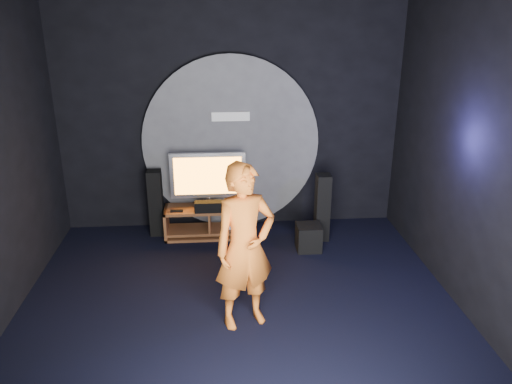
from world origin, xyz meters
TOP-DOWN VIEW (x-y plane):
  - floor at (0.00, 0.00)m, footprint 5.00×5.00m
  - back_wall at (0.00, 2.50)m, footprint 5.00×0.04m
  - front_wall at (0.00, -2.50)m, footprint 5.00×0.04m
  - right_wall at (2.50, 0.00)m, footprint 0.04×5.00m
  - wall_disc_panel at (0.00, 2.44)m, footprint 2.60×0.11m
  - media_console at (-0.34, 2.05)m, footprint 1.30×0.45m
  - tv at (-0.35, 2.12)m, footprint 1.09×0.22m
  - center_speaker at (-0.35, 1.91)m, footprint 0.40×0.15m
  - remote at (-0.81, 1.93)m, footprint 0.18×0.05m
  - tower_speaker_left at (-1.13, 2.18)m, footprint 0.20×0.22m
  - tower_speaker_right at (1.28, 1.81)m, footprint 0.20×0.22m
  - subwoofer at (1.03, 1.49)m, footprint 0.33×0.33m
  - player at (0.05, -0.15)m, footprint 0.76×0.63m

SIDE VIEW (x-z plane):
  - floor at x=0.00m, z-range 0.00..0.00m
  - subwoofer at x=1.03m, z-range 0.00..0.37m
  - media_console at x=-0.34m, z-range -0.03..0.42m
  - remote at x=-0.81m, z-range 0.45..0.47m
  - tower_speaker_left at x=-1.13m, z-range 0.00..0.99m
  - tower_speaker_right at x=1.28m, z-range 0.00..0.99m
  - center_speaker at x=-0.35m, z-range 0.45..0.60m
  - tv at x=-0.35m, z-range 0.49..1.30m
  - player at x=0.05m, z-range 0.00..1.80m
  - wall_disc_panel at x=0.00m, z-range 0.00..2.60m
  - back_wall at x=0.00m, z-range 0.00..3.50m
  - front_wall at x=0.00m, z-range 0.00..3.50m
  - right_wall at x=2.50m, z-range 0.00..3.50m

